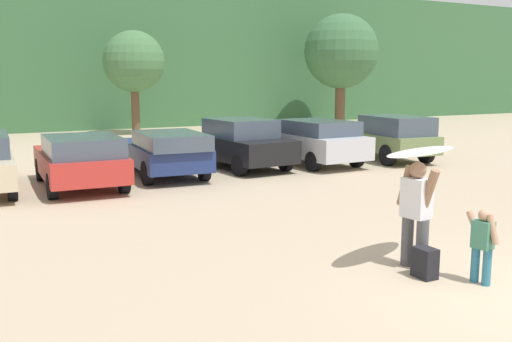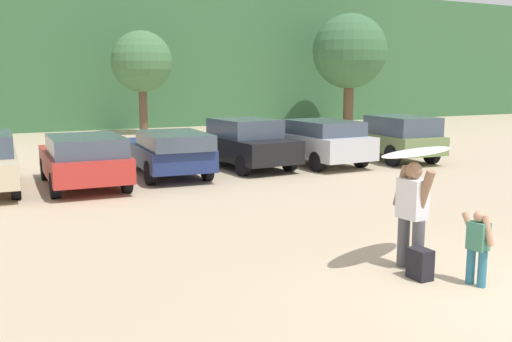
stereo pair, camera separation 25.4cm
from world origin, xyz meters
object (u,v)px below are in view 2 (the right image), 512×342
Objects in this scene: parked_car_navy at (168,151)px; parked_car_red at (84,159)px; parked_car_silver at (315,141)px; surfboard_white at (418,152)px; person_child at (478,243)px; parked_car_black at (245,143)px; backpack_dropped at (420,264)px; parked_car_olive_green at (392,137)px; person_adult at (412,209)px.

parked_car_red is at bearing 109.23° from parked_car_navy.
surfboard_white reaches higher than parked_car_silver.
parked_car_red is at bearing -77.73° from person_child.
surfboard_white is at bearing 165.31° from parked_car_black.
parked_car_navy is 10.17m from backpack_dropped.
parked_car_red is 5.40m from parked_car_black.
parked_car_silver is 1.00× the size of parked_car_olive_green.
parked_car_red is 10.70m from parked_car_olive_green.
person_adult is at bearing 164.63° from parked_car_black.
surfboard_white is at bearing -171.23° from parked_car_navy.
parked_car_black is (2.71, 0.43, 0.06)m from parked_car_navy.
parked_car_red is at bearing 98.09° from parked_car_black.
person_adult reaches higher than parked_car_silver.
parked_car_olive_green is 2.85× the size of person_adult.
parked_car_navy is 8.13m from parked_car_olive_green.
parked_car_black is at bearing -108.79° from person_adult.
backpack_dropped is at bearing 147.37° from parked_car_olive_green.
surfboard_white is 4.29× the size of backpack_dropped.
person_adult is 3.66× the size of backpack_dropped.
surfboard_white is at bearing 153.59° from parked_car_silver.
surfboard_white is 1.67m from backpack_dropped.
person_adult is (-2.05, -10.15, 0.11)m from parked_car_black.
backpack_dropped is (-0.33, -0.50, -1.56)m from surfboard_white.
person_child is at bearing 156.62° from parked_car_silver.
person_adult is 0.85× the size of surfboard_white.
parked_car_black is 5.46m from parked_car_olive_green.
person_adult is at bearing 65.96° from backpack_dropped.
parked_car_black is 0.91× the size of parked_car_olive_green.
parked_car_silver is at bearing -118.58° from person_child.
parked_car_olive_green is at bearing -135.84° from person_adult.
parked_car_red is 2.22× the size of surfboard_white.
person_adult reaches higher than parked_car_olive_green.
parked_car_red is 1.00× the size of parked_car_black.
surfboard_white reaches higher than parked_car_olive_green.
parked_car_silver is (7.76, 0.80, 0.03)m from parked_car_red.
parked_car_black is 3.96× the size of person_child.
parked_car_olive_green is at bearing -88.34° from parked_car_navy.
parked_car_red is 9.61m from surfboard_white.
parked_car_silver reaches higher than parked_car_red.
person_adult is at bearing 153.09° from parked_car_silver.
backpack_dropped is at bearing 164.10° from parked_car_black.
person_adult is (3.23, -9.02, 0.16)m from parked_car_red.
surfboard_white is (3.37, -8.95, 1.01)m from parked_car_red.
parked_car_navy is 9.73m from surfboard_white.
backpack_dropped is (-0.19, -0.42, -0.70)m from person_adult.
parked_car_red is 9.94m from backpack_dropped.
parked_car_olive_green is at bearing -100.59° from parked_car_silver.
person_adult reaches higher than parked_car_navy.
parked_car_navy is 1.09× the size of parked_car_black.
person_child is at bearing -158.34° from parked_car_red.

